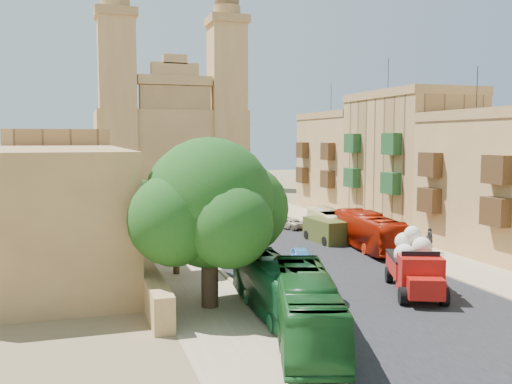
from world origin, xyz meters
TOP-DOWN VIEW (x-y plane):
  - ground at (0.00, 0.00)m, footprint 260.00×260.00m
  - road_surface at (0.00, 30.00)m, footprint 14.00×140.00m
  - sidewalk_east at (9.50, 30.00)m, footprint 5.00×140.00m
  - sidewalk_west at (-9.50, 30.00)m, footprint 5.00×140.00m
  - kerb_east at (7.00, 30.00)m, footprint 0.25×140.00m
  - kerb_west at (-7.00, 30.00)m, footprint 0.25×140.00m
  - townhouse_b at (15.95, 11.00)m, footprint 9.00×14.00m
  - townhouse_c at (15.95, 25.00)m, footprint 9.00×14.00m
  - townhouse_d at (15.95, 39.00)m, footprint 9.00×14.00m
  - west_wall at (-12.50, 20.00)m, footprint 1.00×40.00m
  - west_building_low at (-18.00, 18.00)m, footprint 10.00×28.00m
  - west_building_mid at (-18.00, 44.00)m, footprint 10.00×22.00m
  - church at (-0.00, 78.61)m, footprint 28.00×22.50m
  - ficus_tree at (-9.42, 4.01)m, footprint 9.17×8.43m
  - street_tree_a at (-10.00, 12.00)m, footprint 3.36×3.36m
  - street_tree_b at (-10.00, 24.00)m, footprint 2.85×2.85m
  - street_tree_c at (-10.00, 36.00)m, footprint 3.13×3.13m
  - street_tree_d at (-10.00, 48.00)m, footprint 3.09×3.09m
  - red_truck at (2.59, 3.03)m, footprint 4.65×6.95m
  - olive_pickup at (4.56, 20.00)m, footprint 2.52×5.00m
  - bus_green_south at (-6.50, -2.24)m, footprint 5.54×11.08m
  - bus_green_north at (-6.50, 1.71)m, footprint 2.74×10.12m
  - bus_red_east at (6.50, 15.81)m, footprint 3.74×10.90m
  - bus_cream_east at (6.50, 24.13)m, footprint 3.32×8.60m
  - car_blue_a at (-1.00, 11.94)m, footprint 2.32×3.91m
  - car_white_a at (-2.22, 31.65)m, footprint 2.31×4.44m
  - car_cream at (4.05, 27.91)m, footprint 3.13×4.26m
  - car_dkblue at (-3.79, 49.16)m, footprint 2.96×4.72m
  - car_white_b at (4.68, 43.86)m, footprint 2.39×3.64m
  - car_blue_b at (-0.83, 50.02)m, footprint 2.82×4.56m
  - pedestrian_a at (9.85, 12.32)m, footprint 0.77×0.57m
  - pedestrian_c at (10.51, 13.18)m, footprint 0.75×1.24m

SIDE VIEW (x-z plane):
  - ground at x=0.00m, z-range 0.00..0.00m
  - road_surface at x=0.00m, z-range 0.00..0.01m
  - sidewalk_east at x=9.50m, z-range 0.00..0.01m
  - sidewalk_west at x=-9.50m, z-range 0.00..0.01m
  - kerb_east at x=7.00m, z-range 0.00..0.12m
  - kerb_west at x=-7.00m, z-range 0.00..0.12m
  - car_cream at x=4.05m, z-range 0.00..1.08m
  - car_white_b at x=4.68m, z-range 0.00..1.15m
  - car_blue_a at x=-1.00m, z-range 0.00..1.25m
  - car_dkblue at x=-3.79m, z-range 0.00..1.28m
  - car_white_a at x=-2.22m, z-range 0.00..1.39m
  - car_blue_b at x=-0.83m, z-range 0.00..1.42m
  - west_wall at x=-12.50m, z-range 0.00..1.80m
  - pedestrian_a at x=9.85m, z-range 0.00..1.92m
  - olive_pickup at x=4.56m, z-range -0.02..1.98m
  - pedestrian_c at x=10.51m, z-range 0.00..1.97m
  - bus_cream_east at x=6.50m, z-range 0.00..2.34m
  - bus_green_north at x=-6.50m, z-range 0.00..2.79m
  - bus_red_east at x=6.50m, z-range 0.00..2.98m
  - bus_green_south at x=-6.50m, z-range 0.00..3.01m
  - red_truck at x=2.59m, z-range -0.23..3.62m
  - street_tree_b at x=-10.00m, z-range 0.73..5.12m
  - street_tree_d at x=-10.00m, z-range 0.80..5.56m
  - street_tree_c at x=-10.00m, z-range 0.81..5.63m
  - street_tree_a at x=-10.00m, z-range 0.87..6.04m
  - west_building_low at x=-18.00m, z-range 0.00..8.40m
  - west_building_mid at x=-18.00m, z-range 0.00..10.00m
  - ficus_tree at x=-9.42m, z-range 0.83..10.00m
  - townhouse_b at x=15.95m, z-range -1.79..13.11m
  - townhouse_d at x=15.95m, z-range -1.79..14.11m
  - townhouse_c at x=15.95m, z-range -1.79..15.61m
  - church at x=0.00m, z-range -8.63..27.67m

